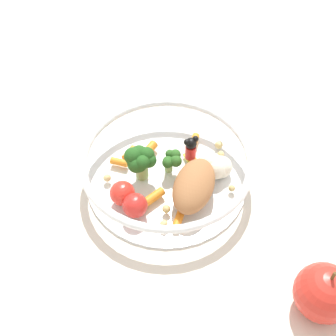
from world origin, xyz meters
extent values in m
plane|color=silver|center=(0.00, 0.00, 0.00)|extent=(2.40, 2.40, 0.00)
cylinder|color=white|center=(-0.02, 0.00, 0.00)|extent=(0.22, 0.22, 0.01)
torus|color=white|center=(-0.02, 0.00, 0.05)|extent=(0.23, 0.23, 0.01)
ellipsoid|color=#9E663D|center=(0.01, 0.04, 0.03)|extent=(0.10, 0.06, 0.04)
cylinder|color=#8EB766|center=(-0.01, -0.03, 0.02)|extent=(0.02, 0.02, 0.02)
sphere|color=#23561E|center=(0.00, -0.03, 0.04)|extent=(0.02, 0.02, 0.02)
sphere|color=#23561E|center=(0.00, -0.03, 0.05)|extent=(0.02, 0.02, 0.02)
sphere|color=#23561E|center=(-0.01, -0.02, 0.04)|extent=(0.02, 0.02, 0.02)
sphere|color=#23561E|center=(-0.01, -0.03, 0.05)|extent=(0.02, 0.02, 0.02)
sphere|color=#23561E|center=(-0.02, -0.03, 0.05)|extent=(0.02, 0.02, 0.02)
sphere|color=#23561E|center=(-0.01, -0.04, 0.05)|extent=(0.02, 0.02, 0.02)
sphere|color=#23561E|center=(-0.01, -0.04, 0.05)|extent=(0.02, 0.02, 0.02)
sphere|color=#23561E|center=(0.00, -0.04, 0.04)|extent=(0.02, 0.02, 0.02)
cylinder|color=#8EB766|center=(-0.03, 0.00, 0.02)|extent=(0.01, 0.01, 0.02)
sphere|color=#2D6023|center=(-0.02, 0.00, 0.03)|extent=(0.02, 0.02, 0.02)
sphere|color=#2D6023|center=(-0.02, 0.01, 0.03)|extent=(0.02, 0.02, 0.02)
sphere|color=#2D6023|center=(-0.03, 0.01, 0.04)|extent=(0.02, 0.02, 0.02)
sphere|color=#2D6023|center=(-0.03, 0.00, 0.04)|extent=(0.01, 0.01, 0.01)
sphere|color=#2D6023|center=(-0.02, 0.00, 0.03)|extent=(0.02, 0.02, 0.02)
sphere|color=silver|center=(-0.03, 0.06, 0.03)|extent=(0.02, 0.02, 0.02)
sphere|color=silver|center=(-0.03, 0.06, 0.02)|extent=(0.03, 0.03, 0.03)
sphere|color=silver|center=(-0.04, 0.07, 0.02)|extent=(0.03, 0.03, 0.03)
sphere|color=silver|center=(-0.04, 0.06, 0.03)|extent=(0.03, 0.03, 0.03)
sphere|color=silver|center=(-0.04, 0.05, 0.02)|extent=(0.02, 0.02, 0.02)
sphere|color=silver|center=(-0.03, 0.05, 0.02)|extent=(0.03, 0.03, 0.03)
cube|color=yellow|center=(-0.05, 0.03, 0.01)|extent=(0.02, 0.02, 0.00)
cylinder|color=red|center=(-0.05, 0.03, 0.02)|extent=(0.02, 0.02, 0.02)
sphere|color=black|center=(-0.05, 0.03, 0.04)|extent=(0.02, 0.02, 0.02)
sphere|color=black|center=(-0.05, 0.02, 0.05)|extent=(0.01, 0.01, 0.01)
sphere|color=black|center=(-0.06, 0.03, 0.05)|extent=(0.01, 0.01, 0.01)
cylinder|color=orange|center=(-0.05, -0.03, 0.02)|extent=(0.03, 0.02, 0.01)
cylinder|color=orange|center=(-0.02, -0.07, 0.01)|extent=(0.01, 0.03, 0.01)
cylinder|color=orange|center=(-0.08, 0.03, 0.01)|extent=(0.03, 0.01, 0.01)
cylinder|color=orange|center=(0.05, 0.03, 0.01)|extent=(0.02, 0.01, 0.01)
cylinder|color=orange|center=(0.03, -0.01, 0.02)|extent=(0.04, 0.03, 0.01)
cylinder|color=orange|center=(-0.04, -0.06, 0.01)|extent=(0.03, 0.02, 0.01)
sphere|color=red|center=(0.04, -0.05, 0.03)|extent=(0.03, 0.03, 0.03)
sphere|color=red|center=(0.05, -0.03, 0.03)|extent=(0.03, 0.03, 0.03)
sphere|color=#D1B775|center=(0.01, -0.08, 0.01)|extent=(0.01, 0.01, 0.01)
sphere|color=#D1B775|center=(0.07, 0.01, 0.01)|extent=(0.01, 0.01, 0.01)
sphere|color=#D1B775|center=(-0.06, 0.06, 0.01)|extent=(0.01, 0.01, 0.01)
sphere|color=tan|center=(0.04, 0.01, 0.01)|extent=(0.01, 0.01, 0.01)
sphere|color=#D1B775|center=(-0.08, 0.06, 0.01)|extent=(0.01, 0.01, 0.01)
sphere|color=tan|center=(-0.07, 0.07, 0.01)|extent=(0.01, 0.01, 0.01)
sphere|color=tan|center=(-0.01, 0.09, 0.01)|extent=(0.01, 0.01, 0.01)
sphere|color=red|center=(0.13, 0.21, 0.03)|extent=(0.07, 0.07, 0.07)
cylinder|color=brown|center=(0.13, 0.21, 0.07)|extent=(0.00, 0.00, 0.01)
camera|label=1|loc=(0.39, 0.09, 0.51)|focal=50.56mm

